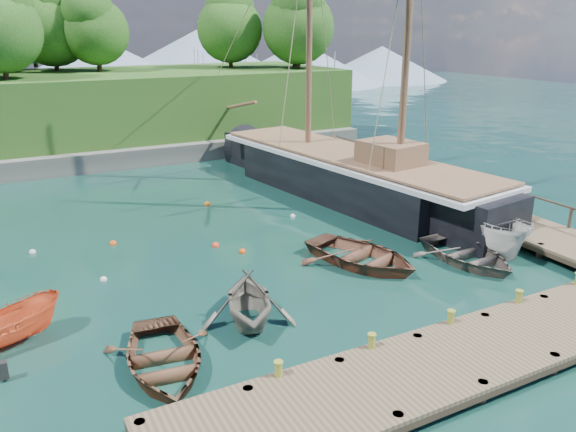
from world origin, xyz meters
name	(u,v)px	position (x,y,z in m)	size (l,w,h in m)	color
ground	(313,289)	(0.00, 0.00, 0.00)	(160.00, 160.00, 0.00)	#0F3128
dock_near	(484,350)	(2.00, -6.50, 0.43)	(20.00, 3.20, 1.10)	brown
dock_east	(426,192)	(11.50, 7.00, 0.43)	(3.20, 24.00, 1.10)	brown
bollard_0	(279,395)	(-4.00, -5.10, 0.00)	(0.26, 0.26, 0.45)	olive
bollard_1	(370,365)	(-1.00, -5.10, 0.00)	(0.26, 0.26, 0.45)	olive
bollard_2	(448,340)	(2.00, -5.10, 0.00)	(0.26, 0.26, 0.45)	olive
bollard_3	(516,318)	(5.00, -5.10, 0.00)	(0.26, 0.26, 0.45)	olive
bollard_4	(574,299)	(8.00, -5.10, 0.00)	(0.26, 0.26, 0.45)	olive
rowboat_0	(164,369)	(-6.39, -2.46, 0.00)	(3.22, 4.51, 0.93)	brown
rowboat_1	(249,322)	(-3.11, -1.13, 0.00)	(3.18, 3.69, 1.94)	slate
rowboat_2	(361,264)	(2.95, 1.09, 0.00)	(3.66, 5.13, 1.06)	brown
rowboat_3	(467,262)	(7.00, -0.79, 0.00)	(3.28, 4.59, 0.95)	#5F554E
motorboat_orange	(6,345)	(-10.38, 1.03, 0.00)	(1.37, 3.65, 1.41)	#E85B2C
cabin_boat_white	(488,249)	(8.90, -0.12, 0.00)	(1.99, 5.30, 2.05)	silver
schooner	(349,178)	(7.96, 9.62, 1.10)	(7.65, 27.02, 19.77)	black
mooring_buoy_0	(104,280)	(-6.82, 4.47, 0.00)	(0.28, 0.28, 0.28)	silver
mooring_buoy_1	(216,246)	(-1.67, 5.81, 0.00)	(0.36, 0.36, 0.36)	red
mooring_buoy_2	(242,252)	(-0.89, 4.58, 0.00)	(0.32, 0.32, 0.32)	#E04B0A
mooring_buoy_3	(293,217)	(3.35, 7.84, 0.00)	(0.28, 0.28, 0.28)	white
mooring_buoy_4	(113,244)	(-5.71, 8.21, 0.00)	(0.33, 0.33, 0.33)	#EA4F10
mooring_buoy_5	(207,205)	(0.11, 11.85, 0.00)	(0.36, 0.36, 0.36)	orange
mooring_buoy_6	(33,253)	(-9.04, 8.78, 0.00)	(0.30, 0.30, 0.30)	silver
distant_ridge	(94,64)	(4.30, 70.00, 4.35)	(117.00, 40.00, 10.00)	#728CA5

